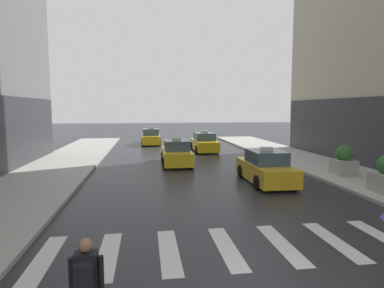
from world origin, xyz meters
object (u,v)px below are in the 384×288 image
object	(u,v)px
taxi_third	(204,143)
taxi_fourth	(151,137)
pedestrian_with_backpack	(86,280)
planter_mid_block	(344,161)
taxi_lead	(265,168)
taxi_second	(176,153)

from	to	relation	value
taxi_third	taxi_fourth	world-z (taller)	same
pedestrian_with_backpack	planter_mid_block	bearing A→B (deg)	43.35
taxi_fourth	planter_mid_block	world-z (taller)	taxi_fourth
pedestrian_with_backpack	planter_mid_block	world-z (taller)	planter_mid_block
taxi_lead	pedestrian_with_backpack	xyz separation A→B (m)	(-6.89, -10.27, 0.25)
taxi_lead	taxi_third	world-z (taller)	same
taxi_lead	planter_mid_block	xyz separation A→B (m)	(4.64, 0.62, 0.15)
taxi_lead	taxi_third	distance (m)	12.24
taxi_lead	taxi_second	world-z (taller)	same
taxi_second	taxi_fourth	distance (m)	12.58
taxi_fourth	taxi_lead	bearing A→B (deg)	-73.80
taxi_lead	planter_mid_block	bearing A→B (deg)	7.59
taxi_lead	taxi_fourth	world-z (taller)	same
taxi_lead	taxi_third	bearing A→B (deg)	94.21
taxi_fourth	pedestrian_with_backpack	bearing A→B (deg)	-93.05
taxi_third	pedestrian_with_backpack	xyz separation A→B (m)	(-5.99, -22.48, 0.25)
taxi_third	taxi_fourth	size ratio (longest dim) A/B	1.00
taxi_second	taxi_third	world-z (taller)	same
taxi_second	taxi_third	bearing A→B (deg)	64.23
taxi_third	pedestrian_with_backpack	size ratio (longest dim) A/B	2.76
pedestrian_with_backpack	planter_mid_block	size ratio (longest dim) A/B	1.03
taxi_second	taxi_third	xyz separation A→B (m)	(3.01, 6.24, 0.00)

